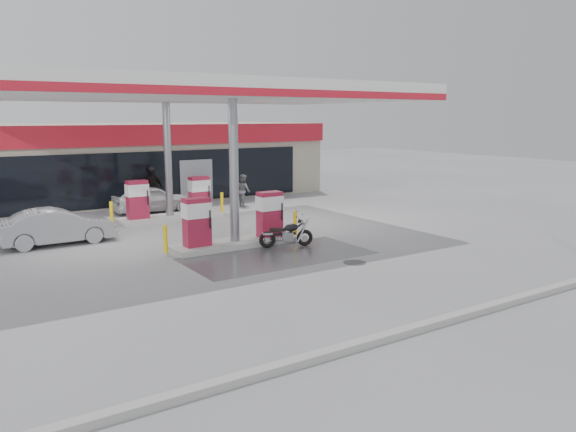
% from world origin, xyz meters
% --- Properties ---
extents(ground, '(90.00, 90.00, 0.00)m').
position_xyz_m(ground, '(0.00, 0.00, 0.00)').
color(ground, gray).
rests_on(ground, ground).
extents(wet_patch, '(6.00, 3.00, 0.00)m').
position_xyz_m(wet_patch, '(0.50, 0.00, 0.00)').
color(wet_patch, '#4C4C4F').
rests_on(wet_patch, ground).
extents(drain_cover, '(0.70, 0.70, 0.01)m').
position_xyz_m(drain_cover, '(2.00, -2.00, 0.00)').
color(drain_cover, '#38383A').
rests_on(drain_cover, ground).
extents(kerb, '(28.00, 0.25, 0.15)m').
position_xyz_m(kerb, '(0.00, -7.00, 0.07)').
color(kerb, gray).
rests_on(kerb, ground).
extents(store_building, '(22.00, 8.22, 4.00)m').
position_xyz_m(store_building, '(0.01, 15.94, 2.01)').
color(store_building, '#ACA590').
rests_on(store_building, ground).
extents(canopy, '(16.00, 10.02, 5.51)m').
position_xyz_m(canopy, '(0.00, 5.00, 5.27)').
color(canopy, silver).
rests_on(canopy, ground).
extents(pump_island_near, '(5.14, 1.30, 1.78)m').
position_xyz_m(pump_island_near, '(0.00, 2.00, 0.71)').
color(pump_island_near, '#9E9E99').
rests_on(pump_island_near, ground).
extents(pump_island_far, '(5.14, 1.30, 1.78)m').
position_xyz_m(pump_island_far, '(0.00, 8.00, 0.71)').
color(pump_island_far, '#9E9E99').
rests_on(pump_island_far, ground).
extents(parked_motorcycle, '(1.83, 0.95, 0.97)m').
position_xyz_m(parked_motorcycle, '(1.43, 0.90, 0.43)').
color(parked_motorcycle, black).
rests_on(parked_motorcycle, ground).
extents(sedan_white, '(3.71, 1.66, 1.24)m').
position_xyz_m(sedan_white, '(0.02, 10.20, 0.62)').
color(sedan_white, silver).
rests_on(sedan_white, ground).
extents(attendant, '(0.61, 0.78, 1.60)m').
position_xyz_m(attendant, '(4.35, 9.33, 0.80)').
color(attendant, slate).
rests_on(attendant, ground).
extents(hatchback_silver, '(3.84, 1.35, 1.26)m').
position_xyz_m(hatchback_silver, '(-5.06, 5.60, 0.63)').
color(hatchback_silver, gray).
rests_on(hatchback_silver, ground).
extents(parked_car_right, '(4.82, 3.58, 1.22)m').
position_xyz_m(parked_car_right, '(9.35, 13.96, 0.61)').
color(parked_car_right, navy).
rests_on(parked_car_right, ground).
extents(biker_walking, '(1.19, 0.67, 1.91)m').
position_xyz_m(biker_walking, '(0.60, 11.80, 0.96)').
color(biker_walking, black).
rests_on(biker_walking, ground).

